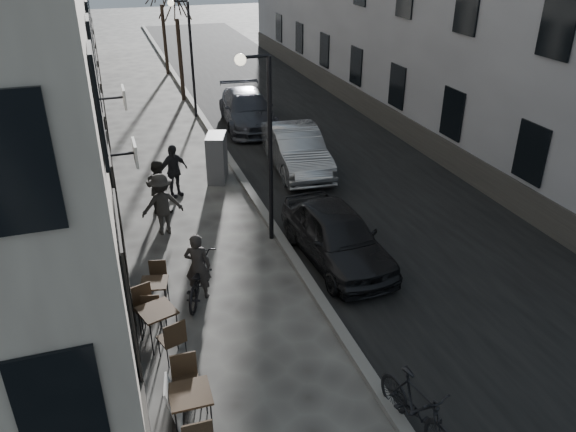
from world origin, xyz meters
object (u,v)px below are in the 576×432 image
bistro_set_a (191,407)px  car_far (247,109)px  tree_near (176,2)px  streetlamp_far (187,46)px  bistro_set_b (158,323)px  pedestrian_mid (162,204)px  streetlamp_near (263,130)px  car_near (337,235)px  bistro_set_c (155,293)px  car_mid (296,149)px  pedestrian_near (158,187)px  sign_board (175,408)px  bicycle (199,278)px  pedestrian_far (173,171)px  moped (417,407)px  utility_cabinet (217,158)px

bistro_set_a → car_far: car_far is taller
tree_near → streetlamp_far: bearing=-91.4°
streetlamp_far → bistro_set_b: streetlamp_far is taller
streetlamp_far → bistro_set_a: streetlamp_far is taller
bistro_set_a → pedestrian_mid: (0.44, 7.29, 0.38)m
streetlamp_near → car_far: 10.42m
streetlamp_near → car_near: (1.43, -1.64, -2.43)m
bistro_set_c → car_mid: 8.94m
pedestrian_near → car_far: (4.65, 7.29, -0.10)m
bistro_set_a → sign_board: (-0.26, 0.20, -0.12)m
streetlamp_near → bicycle: bearing=-136.2°
tree_near → car_mid: size_ratio=1.23×
pedestrian_near → car_mid: 5.40m
pedestrian_near → car_near: bearing=167.4°
pedestrian_far → bistro_set_b: bearing=-125.6°
bistro_set_a → bistro_set_c: bistro_set_a is taller
streetlamp_near → moped: 7.73m
car_far → moped: 17.26m
bistro_set_c → bicycle: bearing=23.0°
streetlamp_near → streetlamp_far: same height
moped → pedestrian_near: bearing=97.4°
bistro_set_c → pedestrian_near: (0.67, 4.95, 0.40)m
car_mid → bistro_set_c: bearing=-125.4°
bistro_set_c → car_far: (5.33, 12.24, 0.30)m
pedestrian_far → pedestrian_mid: bearing=-130.0°
utility_cabinet → pedestrian_mid: (-2.21, -3.22, 0.08)m
pedestrian_mid → tree_near: bearing=-104.7°
pedestrian_far → streetlamp_far: bearing=51.8°
pedestrian_near → car_mid: bearing=-124.9°
sign_board → moped: (3.83, -1.44, 0.19)m
pedestrian_near → moped: size_ratio=0.87×
car_near → car_far: 11.57m
streetlamp_near → pedestrian_mid: size_ratio=2.85×
bistro_set_c → utility_cabinet: size_ratio=0.93×
bistro_set_c → pedestrian_mid: 3.67m
pedestrian_near → car_near: 5.84m
utility_cabinet → moped: bearing=-66.6°
streetlamp_near → bicycle: streetlamp_near is taller
streetlamp_near → bistro_set_a: bearing=-116.8°
sign_board → bistro_set_c: bearing=98.6°
tree_near → pedestrian_mid: (-2.68, -13.74, -3.77)m
pedestrian_mid → car_mid: pedestrian_mid is taller
car_mid → car_far: car_mid is taller
bistro_set_b → car_near: bearing=3.6°
utility_cabinet → pedestrian_mid: 3.91m
bistro_set_a → moped: (3.57, -1.24, 0.07)m
pedestrian_near → car_far: 8.65m
car_far → utility_cabinet: bearing=-109.2°
pedestrian_mid → car_mid: bearing=-150.8°
tree_near → pedestrian_near: size_ratio=3.40×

